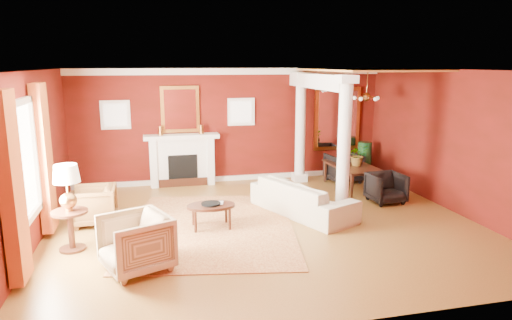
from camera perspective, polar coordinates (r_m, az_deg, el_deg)
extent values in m
plane|color=brown|center=(8.81, 1.14, -8.06)|extent=(8.00, 8.00, 0.00)
cube|color=#64110E|center=(11.80, -3.08, 4.34)|extent=(8.00, 0.04, 2.90)
cube|color=#64110E|center=(5.21, 10.89, -5.78)|extent=(8.00, 0.04, 2.90)
cube|color=#64110E|center=(8.39, -26.33, -0.05)|extent=(0.04, 7.00, 2.90)
cube|color=#64110E|center=(10.17, 23.57, 2.11)|extent=(0.04, 7.00, 2.90)
cube|color=white|center=(8.27, 1.22, 11.17)|extent=(8.00, 7.00, 0.04)
cube|color=white|center=(11.62, -9.20, -0.18)|extent=(1.60, 0.34, 1.20)
cube|color=black|center=(11.48, -9.11, -1.09)|extent=(0.72, 0.03, 0.70)
cube|color=black|center=(11.57, -9.06, -2.78)|extent=(1.20, 0.05, 0.20)
cube|color=white|center=(11.47, -9.30, 2.91)|extent=(1.85, 0.42, 0.10)
cube|color=white|center=(11.57, -12.65, -0.37)|extent=(0.16, 0.40, 1.20)
cube|color=white|center=(11.66, -5.76, -0.04)|extent=(0.16, 0.40, 1.20)
cube|color=gold|center=(11.55, -9.47, 6.27)|extent=(0.95, 0.06, 1.15)
cube|color=white|center=(11.52, -9.46, 6.26)|extent=(0.78, 0.02, 0.98)
cube|color=white|center=(11.57, -17.16, 5.42)|extent=(0.70, 0.06, 0.70)
cube|color=white|center=(11.54, -17.17, 5.40)|extent=(0.54, 0.02, 0.54)
cube|color=white|center=(11.78, -1.87, 6.05)|extent=(0.70, 0.06, 0.70)
cube|color=white|center=(11.74, -1.84, 6.03)|extent=(0.54, 0.02, 0.54)
cube|color=white|center=(7.79, -27.24, -0.22)|extent=(0.03, 1.30, 1.70)
cube|color=white|center=(7.12, -28.27, -1.37)|extent=(0.08, 0.10, 1.90)
cube|color=white|center=(8.45, -25.92, 0.77)|extent=(0.08, 0.10, 1.90)
cube|color=#A84F1C|center=(6.85, -28.21, -3.13)|extent=(0.18, 0.55, 2.60)
cube|color=#A84F1C|center=(8.75, -24.97, 0.20)|extent=(0.18, 0.55, 2.60)
cube|color=white|center=(9.58, 10.63, -5.96)|extent=(0.34, 0.34, 0.20)
cylinder|color=white|center=(9.26, 10.95, 2.02)|extent=(0.26, 0.26, 2.50)
cube|color=white|center=(9.13, 11.27, 9.89)|extent=(0.36, 0.36, 0.16)
cube|color=white|center=(12.00, 5.44, -2.14)|extent=(0.34, 0.34, 0.20)
cylinder|color=white|center=(11.74, 5.57, 4.26)|extent=(0.26, 0.26, 2.50)
cube|color=white|center=(11.64, 5.70, 10.47)|extent=(0.36, 0.36, 0.16)
cube|color=white|center=(10.61, 7.64, 9.74)|extent=(0.30, 3.20, 0.32)
cube|color=#E59743|center=(10.93, 13.71, 10.88)|extent=(2.30, 3.40, 0.04)
cube|color=gold|center=(12.59, 10.10, 5.11)|extent=(1.30, 0.06, 1.70)
cube|color=white|center=(12.56, 10.16, 5.09)|extent=(1.10, 0.02, 1.50)
cylinder|color=#A36D33|center=(11.01, 13.75, 9.35)|extent=(0.02, 0.02, 0.65)
sphere|color=#A36D33|center=(11.02, 13.66, 7.66)|extent=(0.20, 0.20, 0.20)
sphere|color=#EEE8CA|center=(11.16, 14.95, 7.49)|extent=(0.09, 0.09, 0.09)
sphere|color=#EEE8CA|center=(11.30, 13.44, 7.62)|extent=(0.09, 0.09, 0.09)
sphere|color=#EEE8CA|center=(11.07, 12.21, 7.59)|extent=(0.09, 0.09, 0.09)
sphere|color=#EEE8CA|center=(10.78, 12.97, 7.44)|extent=(0.09, 0.09, 0.09)
sphere|color=#EEE8CA|center=(10.83, 14.70, 7.38)|extent=(0.09, 0.09, 0.09)
cube|color=white|center=(11.66, -3.12, 11.00)|extent=(8.00, 0.08, 0.16)
cube|color=white|center=(12.03, -2.97, -2.27)|extent=(8.00, 0.08, 0.12)
cube|color=maroon|center=(8.71, -5.46, -8.29)|extent=(3.65, 4.45, 0.02)
imported|color=beige|center=(9.33, 5.85, -4.01)|extent=(1.57, 2.42, 0.92)
imported|color=black|center=(9.25, -19.61, -5.14)|extent=(0.74, 0.79, 0.81)
imported|color=tan|center=(7.05, -14.83, -9.66)|extent=(1.13, 1.16, 0.94)
cylinder|color=black|center=(8.53, -5.65, -5.73)|extent=(0.90, 0.90, 0.05)
cylinder|color=black|center=(8.38, -7.58, -7.76)|extent=(0.05, 0.05, 0.40)
cylinder|color=black|center=(8.46, -3.31, -7.48)|extent=(0.05, 0.05, 0.40)
cylinder|color=black|center=(8.76, -7.84, -6.90)|extent=(0.05, 0.05, 0.40)
cylinder|color=black|center=(8.83, -3.76, -6.65)|extent=(0.05, 0.05, 0.40)
imported|color=black|center=(8.55, -5.30, -4.68)|extent=(0.17, 0.06, 0.24)
cylinder|color=black|center=(8.25, -21.93, -10.23)|extent=(0.42, 0.42, 0.04)
cylinder|color=black|center=(8.15, -22.10, -8.23)|extent=(0.10, 0.10, 0.65)
cylinder|color=black|center=(8.04, -22.28, -6.04)|extent=(0.58, 0.58, 0.04)
sphere|color=#A36D33|center=(7.99, -22.39, -4.72)|extent=(0.27, 0.27, 0.27)
cylinder|color=#A36D33|center=(7.94, -22.50, -3.39)|extent=(0.03, 0.03, 0.29)
cone|color=#EEE8CA|center=(7.88, -22.65, -1.57)|extent=(0.42, 0.42, 0.29)
imported|color=black|center=(11.43, 12.06, -1.21)|extent=(0.64, 1.67, 0.92)
imported|color=black|center=(10.45, 15.98, -3.20)|extent=(0.74, 0.70, 0.73)
imported|color=black|center=(12.02, 10.88, -0.78)|extent=(0.85, 0.81, 0.81)
sphere|color=#143F1B|center=(12.60, 13.32, -1.28)|extent=(0.41, 0.41, 0.41)
cylinder|color=#143F1B|center=(12.54, 13.38, 0.01)|extent=(0.37, 0.37, 0.97)
imported|color=#26591E|center=(11.26, 12.67, 2.02)|extent=(0.57, 0.61, 0.41)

